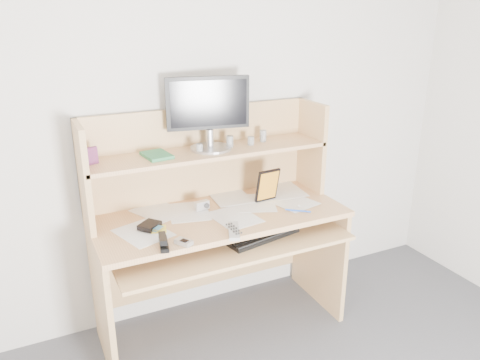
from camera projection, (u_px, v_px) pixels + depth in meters
name	position (u px, v px, depth m)	size (l,w,h in m)	color
back_wall	(197.00, 115.00, 2.71)	(3.60, 0.04, 2.50)	beige
desk	(215.00, 217.00, 2.70)	(1.40, 0.70, 1.30)	tan
paper_clutter	(220.00, 213.00, 2.61)	(1.32, 0.54, 0.01)	silver
keyboard	(262.00, 235.00, 2.55)	(0.45, 0.23, 0.03)	black
tv_remote	(234.00, 231.00, 2.37)	(0.05, 0.19, 0.02)	#A3A39E
flip_phone	(184.00, 241.00, 2.26)	(0.05, 0.09, 0.02)	#B7B8BA
stapler	(164.00, 241.00, 2.24)	(0.04, 0.15, 0.05)	black
wallet	(150.00, 226.00, 2.42)	(0.11, 0.09, 0.03)	black
sticky_note_pad	(158.00, 229.00, 2.41)	(0.08, 0.08, 0.01)	yellow
digital_camera	(202.00, 205.00, 2.64)	(0.08, 0.03, 0.05)	silver
game_case	(267.00, 185.00, 2.74)	(0.14, 0.02, 0.20)	black
blue_pen	(298.00, 211.00, 2.63)	(0.01, 0.01, 0.15)	blue
card_box	(91.00, 156.00, 2.37)	(0.06, 0.02, 0.09)	maroon
shelf_book	(157.00, 155.00, 2.50)	(0.13, 0.18, 0.02)	#317C48
chip_stack_a	(199.00, 148.00, 2.56)	(0.04, 0.04, 0.05)	black
chip_stack_b	(230.00, 141.00, 2.67)	(0.04, 0.04, 0.07)	white
chip_stack_c	(251.00, 141.00, 2.72)	(0.04, 0.04, 0.05)	black
chip_stack_d	(263.00, 136.00, 2.79)	(0.04, 0.04, 0.07)	white
monitor	(209.00, 111.00, 2.59)	(0.46, 0.23, 0.40)	#B1B1B6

